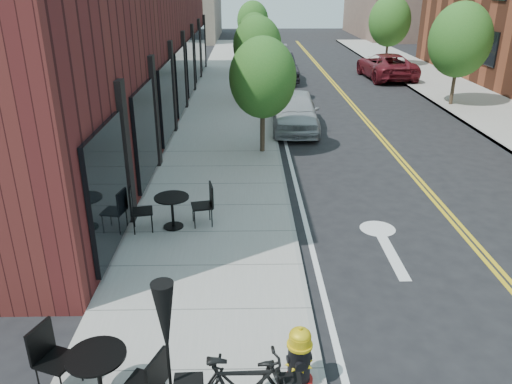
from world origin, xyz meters
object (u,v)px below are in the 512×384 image
object	(u,v)px
bistro_set_b	(98,371)
patio_umbrella	(166,331)
parked_car_b	(279,67)
bistro_set_c	(172,207)
parked_car_a	(295,111)
parked_car_far	(386,66)
parked_car_c	(276,60)
fire_hydrant	(299,357)

from	to	relation	value
bistro_set_b	patio_umbrella	world-z (taller)	patio_umbrella
patio_umbrella	parked_car_b	size ratio (longest dim) A/B	0.47
bistro_set_c	parked_car_a	bearing A→B (deg)	56.10
patio_umbrella	parked_car_far	distance (m)	27.84
parked_car_c	patio_umbrella	bearing A→B (deg)	-97.00
fire_hydrant	parked_car_a	size ratio (longest dim) A/B	0.22
bistro_set_c	parked_car_c	bearing A→B (deg)	69.44
parked_car_b	parked_car_c	world-z (taller)	parked_car_c
bistro_set_b	parked_car_a	bearing A→B (deg)	95.05
bistro_set_b	parked_car_c	world-z (taller)	parked_car_c
parked_car_b	parked_car_c	distance (m)	2.82
patio_umbrella	parked_car_c	size ratio (longest dim) A/B	0.41
parked_car_c	parked_car_b	bearing A→B (deg)	-91.20
bistro_set_c	parked_car_c	xyz separation A→B (m)	(3.69, 22.51, 0.17)
parked_car_c	parked_car_a	bearing A→B (deg)	-91.20
bistro_set_b	fire_hydrant	bearing A→B (deg)	26.48
patio_umbrella	bistro_set_c	bearing A→B (deg)	97.71
patio_umbrella	parked_car_b	xyz separation A→B (m)	(2.89, 25.61, -0.96)
fire_hydrant	parked_car_c	world-z (taller)	parked_car_c
parked_car_b	parked_car_c	bearing A→B (deg)	84.75
fire_hydrant	parked_car_c	size ratio (longest dim) A/B	0.17
parked_car_a	parked_car_b	xyz separation A→B (m)	(0.00, 10.86, 0.04)
bistro_set_b	parked_car_b	xyz separation A→B (m)	(3.97, 24.99, 0.17)
fire_hydrant	parked_car_far	size ratio (longest dim) A/B	0.17
fire_hydrant	bistro_set_b	distance (m)	2.77
parked_car_a	parked_car_far	size ratio (longest dim) A/B	0.81
fire_hydrant	parked_car_a	bearing A→B (deg)	73.80
parked_car_a	bistro_set_b	bearing A→B (deg)	-102.45
patio_umbrella	parked_car_far	bearing A→B (deg)	70.06
bistro_set_b	bistro_set_c	size ratio (longest dim) A/B	0.99
patio_umbrella	parked_car_b	distance (m)	25.79
bistro_set_b	parked_car_far	bearing A→B (deg)	88.24
bistro_set_b	parked_car_far	world-z (taller)	parked_car_far
parked_car_a	fire_hydrant	bearing A→B (deg)	-91.79
parked_car_b	parked_car_far	xyz separation A→B (m)	(6.60, 0.54, -0.03)
fire_hydrant	parked_car_far	world-z (taller)	parked_car_far
fire_hydrant	bistro_set_c	world-z (taller)	bistro_set_c
fire_hydrant	parked_car_b	world-z (taller)	parked_car_b
bistro_set_b	parked_car_c	xyz separation A→B (m)	(3.97, 27.81, 0.18)
patio_umbrella	parked_car_a	world-z (taller)	patio_umbrella
bistro_set_b	parked_car_c	distance (m)	28.09
bistro_set_b	parked_car_b	distance (m)	25.30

